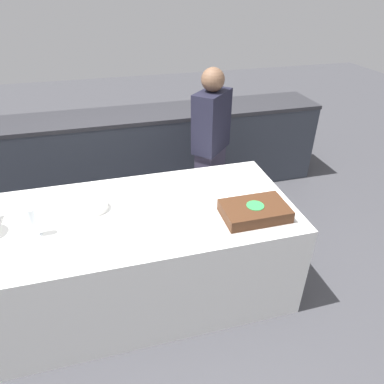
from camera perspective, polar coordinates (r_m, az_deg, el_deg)
ground_plane at (r=2.88m, az=-7.30°, el=-15.86°), size 14.00×14.00×0.00m
back_counter at (r=3.89m, az=-11.26°, el=6.17°), size 4.40×0.58×0.92m
dining_table at (r=2.61m, az=-7.88°, el=-10.18°), size 2.11×1.01×0.77m
cake at (r=2.31m, az=10.39°, el=-3.16°), size 0.47×0.32×0.09m
plate_stack at (r=2.44m, az=-16.05°, el=-2.31°), size 0.19×0.19×0.05m
wine_glass at (r=2.28m, az=-25.09°, el=-3.90°), size 0.06×0.06×0.20m
side_plate_near_cake at (r=2.56m, az=8.09°, el=-0.15°), size 0.22×0.22×0.00m
person_cutting_cake at (r=3.10m, az=3.12°, el=6.57°), size 0.40×0.40×1.53m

